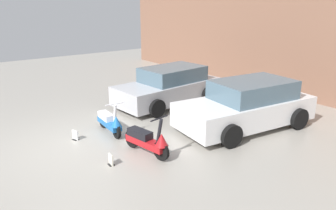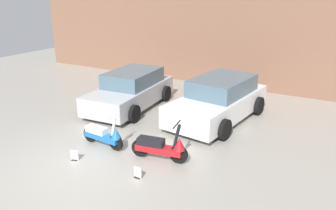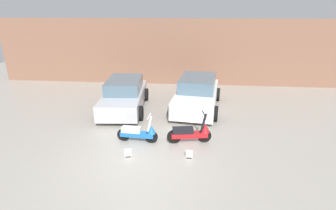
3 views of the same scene
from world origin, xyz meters
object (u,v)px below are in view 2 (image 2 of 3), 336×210
Objects in this scene: scooter_front_left at (104,135)px; placard_near_right_scooter at (138,173)px; scooter_front_right at (162,147)px; car_rear_center at (219,100)px; placard_near_left_scooter at (75,156)px; car_rear_left at (131,90)px.

placard_near_right_scooter is at bearing -23.26° from scooter_front_left.
scooter_front_right is at bearing 86.91° from placard_near_right_scooter.
car_rear_center is at bearing 76.77° from scooter_front_right.
scooter_front_right reaches higher than placard_near_left_scooter.
car_rear_left is at bearing 116.31° from scooter_front_left.
car_rear_center is 16.17× the size of placard_near_right_scooter.
scooter_front_left reaches higher than placard_near_right_scooter.
scooter_front_right is (1.73, 0.10, 0.02)m from scooter_front_left.
placard_near_left_scooter is at bearing -177.01° from placard_near_right_scooter.
scooter_front_right reaches higher than placard_near_right_scooter.
placard_near_left_scooter is 1.83m from placard_near_right_scooter.
scooter_front_right is 1.00m from placard_near_right_scooter.
car_rear_center is at bearing 86.34° from placard_near_right_scooter.
scooter_front_left is 5.32× the size of placard_near_right_scooter.
scooter_front_left is 3.23m from car_rear_left.
scooter_front_right is at bearing 41.32° from car_rear_left.
car_rear_left reaches higher than placard_near_right_scooter.
placard_near_left_scooter is at bearing -159.97° from scooter_front_right.
scooter_front_left is 5.32× the size of placard_near_left_scooter.
car_rear_center is at bearing 92.97° from car_rear_left.
scooter_front_left is at bearing -22.81° from car_rear_center.
scooter_front_left is 1.00m from placard_near_left_scooter.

